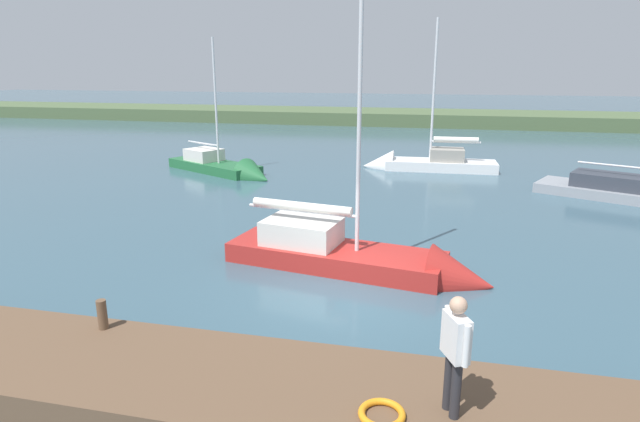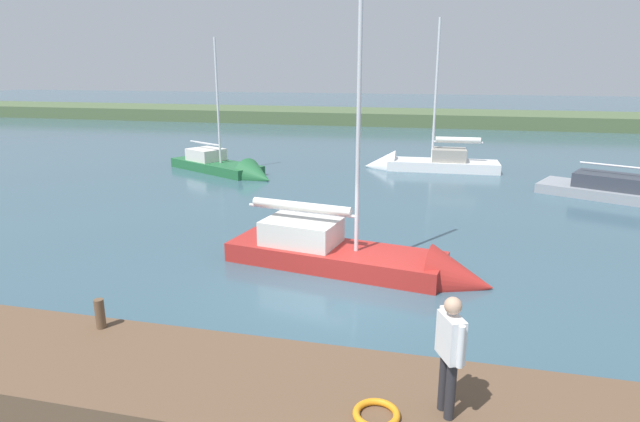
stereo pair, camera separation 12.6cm
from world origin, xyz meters
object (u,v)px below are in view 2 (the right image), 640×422
Objects in this scene: mooring_post_near at (100,314)px; sailboat_outer_mooring at (422,166)px; sailboat_mid_channel at (228,170)px; person_on_dock at (450,348)px; sailboat_behind_pier at (364,264)px; life_ring_buoy at (376,414)px.

mooring_post_near is 0.07× the size of sailboat_outer_mooring.
sailboat_mid_channel is 4.35× the size of person_on_dock.
sailboat_behind_pier is at bearing -125.53° from mooring_post_near.
sailboat_behind_pier is at bearing 85.11° from sailboat_outer_mooring.
sailboat_outer_mooring reaches higher than sailboat_mid_channel.
sailboat_behind_pier is at bearing -80.12° from life_ring_buoy.
mooring_post_near is at bearing -46.18° from sailboat_mid_channel.
sailboat_mid_channel is at bearing 95.58° from person_on_dock.
sailboat_behind_pier is at bearing 82.32° from person_on_dock.
person_on_dock is at bearing -30.91° from sailboat_mid_channel.
sailboat_outer_mooring is 10.42m from sailboat_mid_channel.
sailboat_mid_channel is at bearing 17.64° from sailboat_outer_mooring.
sailboat_outer_mooring is at bearing 47.44° from sailboat_mid_channel.
person_on_dock is at bearing -62.66° from sailboat_behind_pier.
person_on_dock is (-2.16, 6.77, 1.54)m from sailboat_behind_pier.
sailboat_mid_channel is at bearing -61.59° from life_ring_buoy.
sailboat_outer_mooring is 22.10m from person_on_dock.
person_on_dock is (-11.13, 18.56, 1.57)m from sailboat_mid_channel.
person_on_dock is at bearing -161.35° from life_ring_buoy.
sailboat_behind_pier reaches higher than sailboat_outer_mooring.
person_on_dock is (-0.93, -0.31, 0.97)m from life_ring_buoy.
sailboat_outer_mooring is at bearing 96.43° from sailboat_behind_pier.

